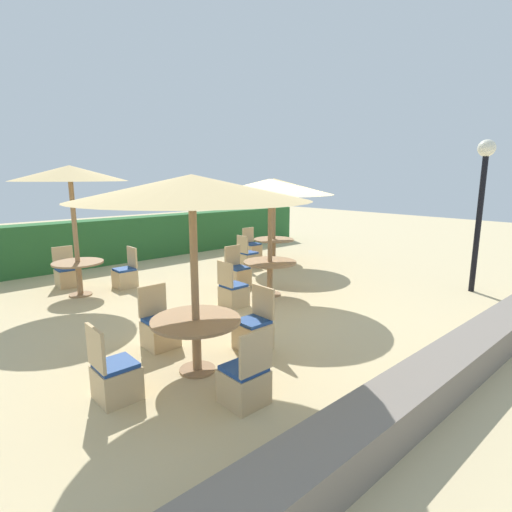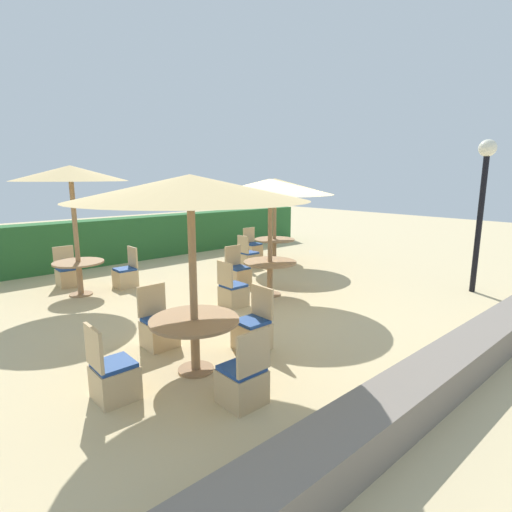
# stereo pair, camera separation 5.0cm
# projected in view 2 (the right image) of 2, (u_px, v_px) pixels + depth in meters

# --- Properties ---
(ground_plane) EXTENTS (40.00, 40.00, 0.00)m
(ground_plane) POSITION_uv_depth(u_px,v_px,m) (275.00, 303.00, 8.17)
(ground_plane) COLOR #C6B284
(hedge_row) EXTENTS (13.00, 0.70, 1.32)m
(hedge_row) POSITION_uv_depth(u_px,v_px,m) (140.00, 238.00, 12.50)
(hedge_row) COLOR #28602D
(hedge_row) RESTS_ON ground_plane
(stone_border) EXTENTS (10.00, 0.56, 0.45)m
(stone_border) POSITION_uv_depth(u_px,v_px,m) (471.00, 353.00, 5.37)
(stone_border) COLOR slate
(stone_border) RESTS_ON ground_plane
(lamp_post) EXTENTS (0.36, 0.36, 3.32)m
(lamp_post) POSITION_uv_depth(u_px,v_px,m) (483.00, 186.00, 8.56)
(lamp_post) COLOR black
(lamp_post) RESTS_ON ground_plane
(parasol_front_left) EXTENTS (2.95, 2.95, 2.58)m
(parasol_front_left) POSITION_uv_depth(u_px,v_px,m) (190.00, 188.00, 4.88)
(parasol_front_left) COLOR #93704C
(parasol_front_left) RESTS_ON ground_plane
(round_table_front_left) EXTENTS (1.18, 1.18, 0.73)m
(round_table_front_left) POSITION_uv_depth(u_px,v_px,m) (195.00, 329.00, 5.24)
(round_table_front_left) COLOR #93704C
(round_table_front_left) RESTS_ON ground_plane
(patio_chair_front_left_south) EXTENTS (0.46, 0.46, 0.93)m
(patio_chair_front_left_south) POSITION_uv_depth(u_px,v_px,m) (243.00, 382.00, 4.53)
(patio_chair_front_left_south) COLOR tan
(patio_chair_front_left_south) RESTS_ON ground_plane
(patio_chair_front_left_west) EXTENTS (0.46, 0.46, 0.93)m
(patio_chair_front_left_west) POSITION_uv_depth(u_px,v_px,m) (113.00, 378.00, 4.63)
(patio_chair_front_left_west) COLOR tan
(patio_chair_front_left_west) RESTS_ON ground_plane
(patio_chair_front_left_north) EXTENTS (0.46, 0.46, 0.93)m
(patio_chair_front_left_north) POSITION_uv_depth(u_px,v_px,m) (159.00, 330.00, 6.08)
(patio_chair_front_left_north) COLOR tan
(patio_chair_front_left_north) RESTS_ON ground_plane
(patio_chair_front_left_east) EXTENTS (0.46, 0.46, 0.93)m
(patio_chair_front_left_east) POSITION_uv_depth(u_px,v_px,m) (253.00, 331.00, 6.01)
(patio_chair_front_left_east) COLOR tan
(patio_chair_front_left_east) RESTS_ON ground_plane
(parasol_back_right) EXTENTS (2.38, 2.38, 2.49)m
(parasol_back_right) POSITION_uv_depth(u_px,v_px,m) (275.00, 184.00, 11.64)
(parasol_back_right) COLOR #93704C
(parasol_back_right) RESTS_ON ground_plane
(round_table_back_right) EXTENTS (1.20, 1.20, 0.71)m
(round_table_back_right) POSITION_uv_depth(u_px,v_px,m) (274.00, 243.00, 11.98)
(round_table_back_right) COLOR #93704C
(round_table_back_right) RESTS_ON ground_plane
(patio_chair_back_right_west) EXTENTS (0.46, 0.46, 0.93)m
(patio_chair_back_right_west) POSITION_uv_depth(u_px,v_px,m) (248.00, 258.00, 11.34)
(patio_chair_back_right_west) COLOR tan
(patio_chair_back_right_west) RESTS_ON ground_plane
(patio_chair_back_right_north) EXTENTS (0.46, 0.46, 0.93)m
(patio_chair_back_right_north) POSITION_uv_depth(u_px,v_px,m) (253.00, 249.00, 12.82)
(patio_chair_back_right_north) COLOR tan
(patio_chair_back_right_north) RESTS_ON ground_plane
(parasol_center) EXTENTS (2.63, 2.63, 2.51)m
(parasol_center) POSITION_uv_depth(u_px,v_px,m) (270.00, 187.00, 8.30)
(parasol_center) COLOR #93704C
(parasol_center) RESTS_ON ground_plane
(round_table_center) EXTENTS (1.15, 1.15, 0.75)m
(round_table_center) POSITION_uv_depth(u_px,v_px,m) (270.00, 268.00, 8.64)
(round_table_center) COLOR #93704C
(round_table_center) RESTS_ON ground_plane
(patio_chair_center_west) EXTENTS (0.46, 0.46, 0.93)m
(patio_chair_center_west) POSITION_uv_depth(u_px,v_px,m) (233.00, 293.00, 7.96)
(patio_chair_center_west) COLOR tan
(patio_chair_center_west) RESTS_ON ground_plane
(patio_chair_center_north) EXTENTS (0.46, 0.46, 0.93)m
(patio_chair_center_north) POSITION_uv_depth(u_px,v_px,m) (238.00, 274.00, 9.50)
(patio_chair_center_north) COLOR tan
(patio_chair_center_north) RESTS_ON ground_plane
(parasol_back_left) EXTENTS (2.31, 2.31, 2.78)m
(parasol_back_left) POSITION_uv_depth(u_px,v_px,m) (70.00, 174.00, 8.24)
(parasol_back_left) COLOR #93704C
(parasol_back_left) RESTS_ON ground_plane
(round_table_back_left) EXTENTS (1.05, 1.05, 0.75)m
(round_table_back_left) POSITION_uv_depth(u_px,v_px,m) (79.00, 269.00, 8.64)
(round_table_back_left) COLOR #93704C
(round_table_back_left) RESTS_ON ground_plane
(patio_chair_back_left_north) EXTENTS (0.46, 0.46, 0.93)m
(patio_chair_back_left_north) POSITION_uv_depth(u_px,v_px,m) (68.00, 275.00, 9.43)
(patio_chair_back_left_north) COLOR tan
(patio_chair_back_left_north) RESTS_ON ground_plane
(patio_chair_back_left_east) EXTENTS (0.46, 0.46, 0.93)m
(patio_chair_back_left_east) POSITION_uv_depth(u_px,v_px,m) (126.00, 276.00, 9.36)
(patio_chair_back_left_east) COLOR tan
(patio_chair_back_left_east) RESTS_ON ground_plane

